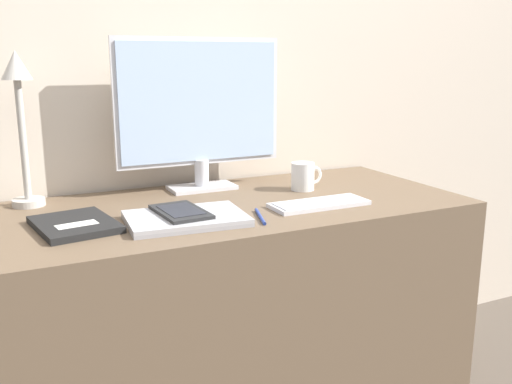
{
  "coord_description": "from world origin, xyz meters",
  "views": [
    {
      "loc": [
        -0.63,
        -1.23,
        1.13
      ],
      "look_at": [
        0.01,
        0.1,
        0.78
      ],
      "focal_mm": 40.0,
      "sensor_mm": 36.0,
      "label": 1
    }
  ],
  "objects": [
    {
      "name": "wall_back",
      "position": [
        0.0,
        0.58,
        1.2
      ],
      "size": [
        3.6,
        0.05,
        2.4
      ],
      "color": "beige",
      "rests_on": "ground_plane"
    },
    {
      "name": "desk",
      "position": [
        0.0,
        0.23,
        0.36
      ],
      "size": [
        1.34,
        0.62,
        0.72
      ],
      "color": "brown",
      "rests_on": "ground_plane"
    },
    {
      "name": "monitor",
      "position": [
        -0.02,
        0.44,
        0.98
      ],
      "size": [
        0.53,
        0.11,
        0.47
      ],
      "color": "silver",
      "rests_on": "desk"
    },
    {
      "name": "keyboard",
      "position": [
        0.21,
        0.1,
        0.73
      ],
      "size": [
        0.28,
        0.11,
        0.01
      ],
      "color": "silver",
      "rests_on": "desk"
    },
    {
      "name": "laptop",
      "position": [
        -0.19,
        0.11,
        0.73
      ],
      "size": [
        0.31,
        0.23,
        0.02
      ],
      "color": "#A3A3A8",
      "rests_on": "desk"
    },
    {
      "name": "ereader",
      "position": [
        -0.19,
        0.13,
        0.75
      ],
      "size": [
        0.12,
        0.19,
        0.01
      ],
      "color": "black",
      "rests_on": "laptop"
    },
    {
      "name": "desk_lamp",
      "position": [
        -0.54,
        0.46,
        1.0
      ],
      "size": [
        0.09,
        0.09,
        0.43
      ],
      "color": "#BCB7AD",
      "rests_on": "desk"
    },
    {
      "name": "notebook",
      "position": [
        -0.45,
        0.18,
        0.73
      ],
      "size": [
        0.21,
        0.25,
        0.02
      ],
      "color": "black",
      "rests_on": "desk"
    },
    {
      "name": "coffee_mug",
      "position": [
        0.27,
        0.29,
        0.76
      ],
      "size": [
        0.11,
        0.07,
        0.09
      ],
      "color": "white",
      "rests_on": "desk"
    },
    {
      "name": "pen",
      "position": [
        0.0,
        0.06,
        0.73
      ],
      "size": [
        0.05,
        0.13,
        0.01
      ],
      "color": "navy",
      "rests_on": "desk"
    }
  ]
}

